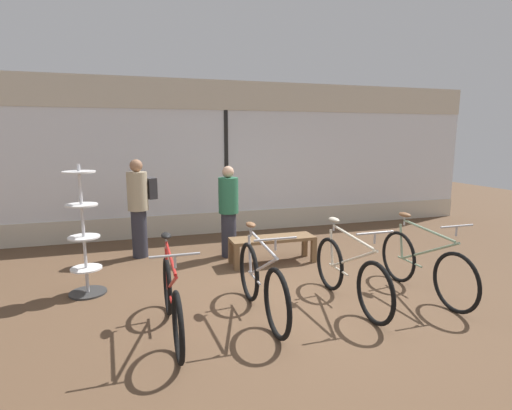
{
  "coord_description": "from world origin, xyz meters",
  "views": [
    {
      "loc": [
        -1.94,
        -4.64,
        2.08
      ],
      "look_at": [
        0.0,
        1.53,
        0.95
      ],
      "focal_mm": 28.0,
      "sensor_mm": 36.0,
      "label": 1
    }
  ],
  "objects_px": {
    "display_bench": "(273,242)",
    "customer_by_window": "(229,210)",
    "bicycle_left": "(261,283)",
    "bicycle_far_left": "(172,300)",
    "bicycle_far_right": "(424,265)",
    "customer_near_rack": "(139,205)",
    "accessory_rack": "(84,242)",
    "bicycle_right": "(349,274)"
  },
  "relations": [
    {
      "from": "bicycle_far_left",
      "to": "bicycle_left",
      "type": "height_order",
      "value": "bicycle_left"
    },
    {
      "from": "bicycle_far_left",
      "to": "accessory_rack",
      "type": "relative_size",
      "value": 1.01
    },
    {
      "from": "bicycle_far_right",
      "to": "customer_by_window",
      "type": "height_order",
      "value": "customer_by_window"
    },
    {
      "from": "bicycle_left",
      "to": "customer_near_rack",
      "type": "xyz_separation_m",
      "value": [
        -1.26,
        2.83,
        0.51
      ]
    },
    {
      "from": "bicycle_left",
      "to": "display_bench",
      "type": "relative_size",
      "value": 1.26
    },
    {
      "from": "customer_by_window",
      "to": "bicycle_far_left",
      "type": "bearing_deg",
      "value": -115.93
    },
    {
      "from": "bicycle_far_left",
      "to": "display_bench",
      "type": "relative_size",
      "value": 1.25
    },
    {
      "from": "display_bench",
      "to": "bicycle_right",
      "type": "bearing_deg",
      "value": -79.17
    },
    {
      "from": "bicycle_far_left",
      "to": "accessory_rack",
      "type": "bearing_deg",
      "value": 123.76
    },
    {
      "from": "display_bench",
      "to": "bicycle_far_right",
      "type": "bearing_deg",
      "value": -52.29
    },
    {
      "from": "bicycle_far_left",
      "to": "bicycle_right",
      "type": "height_order",
      "value": "bicycle_right"
    },
    {
      "from": "bicycle_right",
      "to": "bicycle_left",
      "type": "bearing_deg",
      "value": 179.46
    },
    {
      "from": "bicycle_far_left",
      "to": "bicycle_far_right",
      "type": "xyz_separation_m",
      "value": [
        3.26,
        0.08,
        0.02
      ]
    },
    {
      "from": "bicycle_far_left",
      "to": "bicycle_left",
      "type": "xyz_separation_m",
      "value": [
        1.03,
        0.12,
        0.03
      ]
    },
    {
      "from": "bicycle_far_left",
      "to": "display_bench",
      "type": "distance_m",
      "value": 2.67
    },
    {
      "from": "display_bench",
      "to": "customer_by_window",
      "type": "bearing_deg",
      "value": 135.76
    },
    {
      "from": "bicycle_far_left",
      "to": "customer_by_window",
      "type": "relative_size",
      "value": 1.11
    },
    {
      "from": "bicycle_far_right",
      "to": "accessory_rack",
      "type": "height_order",
      "value": "accessory_rack"
    },
    {
      "from": "accessory_rack",
      "to": "display_bench",
      "type": "bearing_deg",
      "value": 10.0
    },
    {
      "from": "bicycle_far_left",
      "to": "accessory_rack",
      "type": "xyz_separation_m",
      "value": [
        -0.97,
        1.45,
        0.33
      ]
    },
    {
      "from": "customer_by_window",
      "to": "customer_near_rack",
      "type": "bearing_deg",
      "value": 163.75
    },
    {
      "from": "bicycle_right",
      "to": "display_bench",
      "type": "relative_size",
      "value": 1.27
    },
    {
      "from": "bicycle_left",
      "to": "customer_near_rack",
      "type": "distance_m",
      "value": 3.14
    },
    {
      "from": "bicycle_far_left",
      "to": "bicycle_far_right",
      "type": "bearing_deg",
      "value": 1.49
    },
    {
      "from": "bicycle_left",
      "to": "accessory_rack",
      "type": "relative_size",
      "value": 1.02
    },
    {
      "from": "bicycle_right",
      "to": "bicycle_far_right",
      "type": "distance_m",
      "value": 1.09
    },
    {
      "from": "bicycle_right",
      "to": "accessory_rack",
      "type": "height_order",
      "value": "accessory_rack"
    },
    {
      "from": "customer_near_rack",
      "to": "customer_by_window",
      "type": "height_order",
      "value": "customer_near_rack"
    },
    {
      "from": "bicycle_right",
      "to": "bicycle_far_right",
      "type": "bearing_deg",
      "value": -1.35
    },
    {
      "from": "bicycle_left",
      "to": "customer_by_window",
      "type": "relative_size",
      "value": 1.12
    },
    {
      "from": "accessory_rack",
      "to": "customer_near_rack",
      "type": "relative_size",
      "value": 1.02
    },
    {
      "from": "bicycle_far_right",
      "to": "display_bench",
      "type": "height_order",
      "value": "bicycle_far_right"
    },
    {
      "from": "bicycle_far_left",
      "to": "customer_near_rack",
      "type": "xyz_separation_m",
      "value": [
        -0.23,
        2.95,
        0.53
      ]
    },
    {
      "from": "display_bench",
      "to": "customer_by_window",
      "type": "distance_m",
      "value": 0.95
    },
    {
      "from": "bicycle_left",
      "to": "accessory_rack",
      "type": "height_order",
      "value": "accessory_rack"
    },
    {
      "from": "customer_near_rack",
      "to": "customer_by_window",
      "type": "relative_size",
      "value": 1.07
    },
    {
      "from": "customer_by_window",
      "to": "display_bench",
      "type": "bearing_deg",
      "value": -44.24
    },
    {
      "from": "bicycle_left",
      "to": "display_bench",
      "type": "bearing_deg",
      "value": 66.38
    },
    {
      "from": "bicycle_far_right",
      "to": "customer_near_rack",
      "type": "distance_m",
      "value": 4.55
    },
    {
      "from": "bicycle_far_left",
      "to": "bicycle_left",
      "type": "relative_size",
      "value": 0.99
    },
    {
      "from": "bicycle_far_right",
      "to": "customer_near_rack",
      "type": "bearing_deg",
      "value": 140.65
    },
    {
      "from": "customer_by_window",
      "to": "bicycle_right",
      "type": "bearing_deg",
      "value": -68.56
    }
  ]
}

